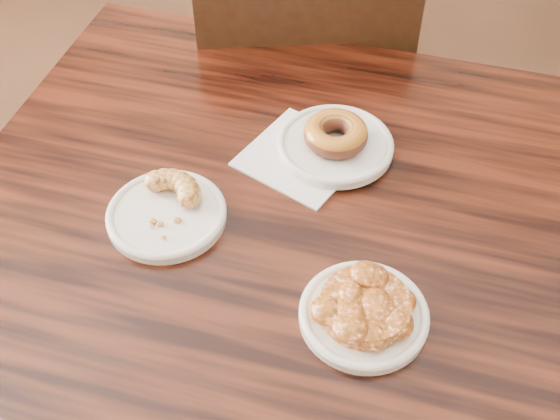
% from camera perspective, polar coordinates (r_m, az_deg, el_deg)
% --- Properties ---
extents(floor, '(5.00, 5.00, 0.00)m').
position_cam_1_polar(floor, '(1.73, 9.28, -11.80)').
color(floor, black).
rests_on(floor, ground).
extents(cafe_table, '(0.98, 0.98, 0.75)m').
position_cam_1_polar(cafe_table, '(1.26, -0.56, -12.83)').
color(cafe_table, black).
rests_on(cafe_table, floor).
extents(chair_far, '(0.54, 0.54, 0.90)m').
position_cam_1_polar(chair_far, '(1.61, 1.37, 8.39)').
color(chair_far, black).
rests_on(chair_far, floor).
extents(napkin, '(0.21, 0.21, 0.00)m').
position_cam_1_polar(napkin, '(1.05, 1.83, 4.40)').
color(napkin, silver).
rests_on(napkin, cafe_table).
extents(plate_donut, '(0.18, 0.18, 0.01)m').
position_cam_1_polar(plate_donut, '(1.06, 4.48, 5.26)').
color(plate_donut, silver).
rests_on(plate_donut, napkin).
extents(plate_cruller, '(0.17, 0.17, 0.01)m').
position_cam_1_polar(plate_cruller, '(0.98, -9.20, -0.42)').
color(plate_cruller, silver).
rests_on(plate_cruller, cafe_table).
extents(plate_fritter, '(0.16, 0.16, 0.01)m').
position_cam_1_polar(plate_fritter, '(0.87, 6.81, -8.49)').
color(plate_fritter, white).
rests_on(plate_fritter, cafe_table).
extents(glazed_donut, '(0.10, 0.10, 0.03)m').
position_cam_1_polar(glazed_donut, '(1.05, 4.56, 6.18)').
color(glazed_donut, '#925815').
rests_on(glazed_donut, plate_donut).
extents(apple_fritter, '(0.15, 0.15, 0.04)m').
position_cam_1_polar(apple_fritter, '(0.85, 6.95, -7.60)').
color(apple_fritter, '#4F2808').
rests_on(apple_fritter, plate_fritter).
extents(cruller_fragment, '(0.11, 0.11, 0.03)m').
position_cam_1_polar(cruller_fragment, '(0.96, -9.35, 0.41)').
color(cruller_fragment, '#663014').
rests_on(cruller_fragment, plate_cruller).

